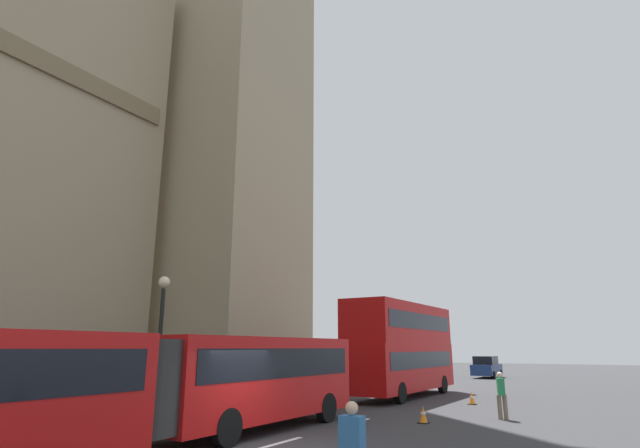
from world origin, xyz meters
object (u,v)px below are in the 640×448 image
(sedan_lead, at_px, (487,367))
(pedestrian_by_kerb, at_px, (501,394))
(street_lamp, at_px, (160,335))
(traffic_cone_west, at_px, (423,415))
(double_decker_bus, at_px, (402,345))
(traffic_cone_middle, at_px, (472,398))
(articulated_bus, at_px, (136,382))

(sedan_lead, bearing_deg, pedestrian_by_kerb, -165.93)
(pedestrian_by_kerb, bearing_deg, street_lamp, 122.25)
(sedan_lead, distance_m, traffic_cone_west, 29.13)
(traffic_cone_west, xyz_separation_m, pedestrian_by_kerb, (2.39, -2.21, 0.63))
(double_decker_bus, distance_m, sedan_lead, 20.35)
(sedan_lead, xyz_separation_m, pedestrian_by_kerb, (-26.40, -6.62, -0.00))
(traffic_cone_west, height_order, street_lamp, street_lamp)
(traffic_cone_middle, distance_m, pedestrian_by_kerb, 5.02)
(sedan_lead, relative_size, traffic_cone_middle, 7.59)
(sedan_lead, bearing_deg, traffic_cone_west, -171.31)
(traffic_cone_west, distance_m, pedestrian_by_kerb, 3.32)
(traffic_cone_west, relative_size, traffic_cone_middle, 1.00)
(street_lamp, xyz_separation_m, pedestrian_by_kerb, (6.85, -10.86, -2.14))
(articulated_bus, bearing_deg, traffic_cone_west, -24.60)
(double_decker_bus, relative_size, street_lamp, 1.93)
(street_lamp, bearing_deg, double_decker_bus, -19.14)
(traffic_cone_west, height_order, traffic_cone_middle, same)
(articulated_bus, distance_m, double_decker_bus, 17.58)
(articulated_bus, xyz_separation_m, sedan_lead, (37.82, 0.26, -0.83))
(sedan_lead, bearing_deg, articulated_bus, -179.60)
(articulated_bus, height_order, street_lamp, street_lamp)
(traffic_cone_west, bearing_deg, street_lamp, 117.30)
(traffic_cone_middle, bearing_deg, articulated_bus, 165.59)
(articulated_bus, xyz_separation_m, traffic_cone_west, (9.03, -4.14, -1.46))
(street_lamp, bearing_deg, pedestrian_by_kerb, -57.75)
(double_decker_bus, height_order, street_lamp, street_lamp)
(sedan_lead, distance_m, traffic_cone_middle, 22.41)
(traffic_cone_west, bearing_deg, sedan_lead, 8.69)
(sedan_lead, height_order, traffic_cone_middle, sedan_lead)
(double_decker_bus, xyz_separation_m, pedestrian_by_kerb, (-6.13, -6.35, -1.80))
(double_decker_bus, distance_m, pedestrian_by_kerb, 9.01)
(pedestrian_by_kerb, bearing_deg, double_decker_bus, 46.02)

